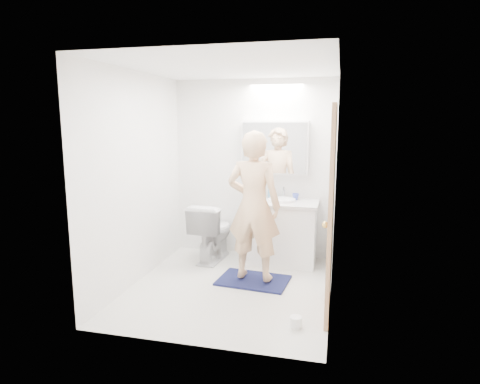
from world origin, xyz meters
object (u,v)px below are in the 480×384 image
(soap_bottle_a, at_px, (257,189))
(soap_bottle_b, at_px, (272,192))
(person, at_px, (254,206))
(medicine_cabinet, at_px, (275,148))
(toothbrush_cup, at_px, (296,197))
(toilet, at_px, (212,231))
(toilet_paper_roll, at_px, (296,322))
(vanity_cabinet, at_px, (281,234))

(soap_bottle_a, height_order, soap_bottle_b, soap_bottle_a)
(person, distance_m, soap_bottle_a, 0.90)
(medicine_cabinet, bearing_deg, toothbrush_cup, -9.70)
(person, bearing_deg, toilet, -36.52)
(person, height_order, toilet_paper_roll, person)
(soap_bottle_a, bearing_deg, toilet_paper_roll, -68.21)
(toilet, bearing_deg, person, 143.02)
(vanity_cabinet, bearing_deg, soap_bottle_b, 130.68)
(vanity_cabinet, bearing_deg, toothbrush_cup, 44.02)
(person, height_order, soap_bottle_b, person)
(person, distance_m, soap_bottle_b, 0.92)
(medicine_cabinet, height_order, toothbrush_cup, medicine_cabinet)
(toilet_paper_roll, bearing_deg, person, 121.76)
(toilet, bearing_deg, medicine_cabinet, -152.33)
(person, relative_size, soap_bottle_a, 6.96)
(vanity_cabinet, relative_size, medicine_cabinet, 1.02)
(vanity_cabinet, bearing_deg, person, -105.99)
(soap_bottle_b, bearing_deg, soap_bottle_a, -171.46)
(toothbrush_cup, bearing_deg, person, -112.79)
(vanity_cabinet, height_order, person, person)
(medicine_cabinet, height_order, soap_bottle_a, medicine_cabinet)
(medicine_cabinet, distance_m, soap_bottle_b, 0.59)
(toothbrush_cup, relative_size, toilet_paper_roll, 0.82)
(toilet, bearing_deg, vanity_cabinet, -167.79)
(medicine_cabinet, relative_size, toilet_paper_roll, 8.00)
(toothbrush_cup, bearing_deg, soap_bottle_a, -178.90)
(soap_bottle_b, relative_size, toilet_paper_roll, 1.63)
(toilet, bearing_deg, soap_bottle_a, -149.27)
(medicine_cabinet, xyz_separation_m, toilet, (-0.78, -0.33, -1.11))
(soap_bottle_b, bearing_deg, toilet, -158.49)
(soap_bottle_b, distance_m, toilet_paper_roll, 2.14)
(toothbrush_cup, bearing_deg, soap_bottle_b, 176.43)
(medicine_cabinet, relative_size, toothbrush_cup, 9.71)
(toilet_paper_roll, bearing_deg, soap_bottle_b, 106.02)
(medicine_cabinet, height_order, toilet_paper_roll, medicine_cabinet)
(soap_bottle_b, bearing_deg, vanity_cabinet, -49.32)
(vanity_cabinet, xyz_separation_m, person, (-0.21, -0.74, 0.51))
(soap_bottle_a, height_order, toilet_paper_roll, soap_bottle_a)
(medicine_cabinet, distance_m, toilet, 1.39)
(person, xyz_separation_m, toothbrush_cup, (0.38, 0.90, -0.04))
(toilet, relative_size, soap_bottle_a, 3.21)
(vanity_cabinet, height_order, soap_bottle_a, soap_bottle_a)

